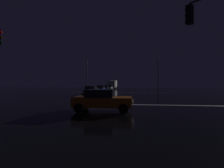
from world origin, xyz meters
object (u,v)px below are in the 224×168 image
(box_truck, at_px, (113,84))
(sedan_orange_crossing, at_px, (102,100))
(sedan_white, at_px, (91,90))
(sedan_silver, at_px, (109,88))
(sedan_green, at_px, (109,87))
(streetlamp_right_far, at_px, (158,70))
(sedan_blue, at_px, (100,89))
(streetlamp_left_far, at_px, (87,72))
(sedan_black, at_px, (104,88))

(box_truck, xyz_separation_m, sedan_orange_crossing, (4.64, -45.64, -0.91))
(sedan_white, relative_size, sedan_silver, 1.00)
(sedan_silver, height_order, sedan_green, same)
(sedan_silver, bearing_deg, sedan_orange_crossing, -82.66)
(sedan_silver, bearing_deg, streetlamp_right_far, 5.32)
(sedan_blue, bearing_deg, streetlamp_left_far, 116.88)
(sedan_green, distance_m, streetlamp_right_far, 15.53)
(sedan_blue, distance_m, box_truck, 23.72)
(sedan_orange_crossing, height_order, streetlamp_right_far, streetlamp_right_far)
(sedan_blue, xyz_separation_m, sedan_orange_crossing, (4.50, -21.94, 0.00))
(sedan_silver, xyz_separation_m, sedan_green, (-0.64, 5.52, 0.00))
(box_truck, bearing_deg, sedan_blue, -89.65)
(sedan_blue, bearing_deg, sedan_orange_crossing, -78.41)
(sedan_black, height_order, sedan_green, same)
(sedan_white, distance_m, box_truck, 30.34)
(sedan_blue, relative_size, box_truck, 0.52)
(sedan_black, bearing_deg, sedan_white, -91.48)
(sedan_silver, bearing_deg, box_truck, 91.76)
(sedan_silver, bearing_deg, sedan_green, 96.64)
(sedan_black, xyz_separation_m, sedan_silver, (0.21, 5.74, 0.00))
(sedan_black, distance_m, streetlamp_right_far, 16.12)
(sedan_orange_crossing, bearing_deg, sedan_black, 99.28)
(sedan_black, bearing_deg, sedan_blue, -90.32)
(sedan_blue, distance_m, sedan_black, 5.40)
(sedan_silver, distance_m, streetlamp_right_far, 14.38)
(sedan_white, relative_size, sedan_green, 1.00)
(box_truck, distance_m, streetlamp_right_far, 18.33)
(sedan_silver, xyz_separation_m, streetlamp_right_far, (13.49, 1.26, 4.84))
(sedan_green, distance_m, streetlamp_left_far, 8.49)
(sedan_green, height_order, box_truck, box_truck)
(sedan_green, height_order, sedan_orange_crossing, same)
(sedan_green, bearing_deg, sedan_black, -87.80)
(sedan_black, relative_size, box_truck, 0.52)
(streetlamp_left_far, bearing_deg, box_truck, 61.51)
(sedan_silver, relative_size, streetlamp_left_far, 0.48)
(sedan_white, bearing_deg, sedan_orange_crossing, -72.68)
(streetlamp_left_far, bearing_deg, streetlamp_right_far, 0.00)
(sedan_white, relative_size, sedan_orange_crossing, 1.00)
(sedan_orange_crossing, xyz_separation_m, streetlamp_left_far, (-10.78, 34.33, 4.40))
(sedan_silver, relative_size, streetlamp_right_far, 0.44)
(streetlamp_right_far, bearing_deg, sedan_green, 163.21)
(sedan_blue, xyz_separation_m, sedan_green, (-0.40, 16.66, 0.00))
(box_truck, height_order, sedan_orange_crossing, box_truck)
(streetlamp_right_far, bearing_deg, streetlamp_left_far, 180.00)
(sedan_white, bearing_deg, streetlamp_right_far, 53.63)
(sedan_silver, height_order, box_truck, box_truck)
(box_truck, bearing_deg, sedan_silver, -88.24)
(box_truck, relative_size, streetlamp_right_far, 0.84)
(sedan_black, bearing_deg, streetlamp_right_far, 27.06)
(box_truck, xyz_separation_m, streetlamp_left_far, (-6.14, -11.31, 3.50))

